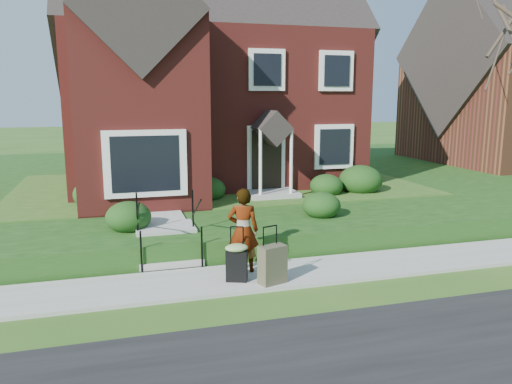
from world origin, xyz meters
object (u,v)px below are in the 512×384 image
object	(u,v)px
front_steps	(167,239)
suitcase_olive	(272,264)
suitcase_black	(237,260)
woman	(243,230)

from	to	relation	value
front_steps	suitcase_olive	xyz separation A→B (m)	(1.83, -2.38, -0.00)
suitcase_black	suitcase_olive	distance (m)	0.73
suitcase_olive	suitcase_black	bearing A→B (deg)	136.20
front_steps	suitcase_black	xyz separation A→B (m)	(1.17, -2.06, 0.04)
front_steps	woman	world-z (taller)	woman
front_steps	woman	size ratio (longest dim) A/B	1.12
front_steps	suitcase_olive	bearing A→B (deg)	-52.44
front_steps	woman	distance (m)	2.17
woman	suitcase_olive	distance (m)	1.06
front_steps	woman	bearing A→B (deg)	-46.56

